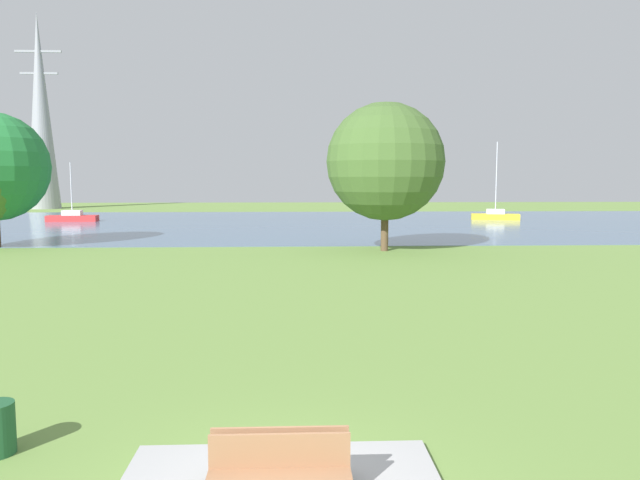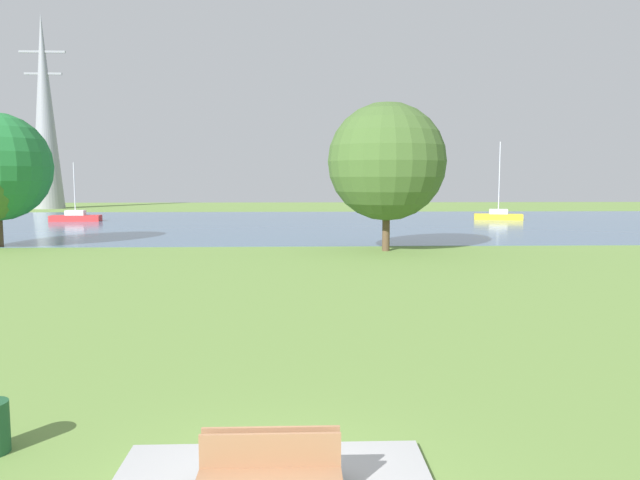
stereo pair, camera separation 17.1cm
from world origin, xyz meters
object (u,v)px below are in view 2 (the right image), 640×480
sailboat_yellow (498,215)px  sailboat_red (76,217)px  bench_facing_water (272,459)px  tree_mid_shore (387,162)px  electricity_pylon (45,111)px  bench_facing_inland (270,479)px

sailboat_yellow → sailboat_red: bearing=-179.1°
bench_facing_water → tree_mid_shore: size_ratio=0.21×
sailboat_red → electricity_pylon: bearing=116.6°
bench_facing_water → sailboat_yellow: size_ratio=0.23×
bench_facing_water → sailboat_yellow: sailboat_yellow is taller
bench_facing_water → bench_facing_inland: bearing=-90.0°
sailboat_red → tree_mid_shore: size_ratio=0.67×
bench_facing_inland → sailboat_red: (-21.79, 53.61, -0.02)m
sailboat_yellow → sailboat_red: 42.80m
bench_facing_water → electricity_pylon: electricity_pylon is taller
electricity_pylon → sailboat_yellow: bearing=-25.1°
bench_facing_water → sailboat_red: sailboat_red is taller
electricity_pylon → sailboat_red: bearing=-63.4°
bench_facing_water → sailboat_yellow: (21.01, 53.73, 0.01)m
sailboat_yellow → tree_mid_shore: bearing=-120.4°
tree_mid_shore → electricity_pylon: 67.34m
sailboat_red → tree_mid_shore: bearing=-43.3°
sailboat_yellow → bench_facing_water: bearing=-111.4°
bench_facing_inland → sailboat_red: bearing=112.1°
tree_mid_shore → sailboat_red: bearing=136.7°
bench_facing_water → sailboat_red: size_ratio=0.31×
sailboat_yellow → electricity_pylon: 63.66m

